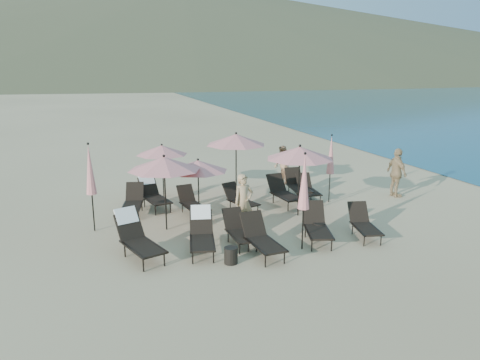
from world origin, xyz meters
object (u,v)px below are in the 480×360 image
object	(u,v)px
lounger_6	(133,201)
side_table_0	(231,255)
beachgoer_c	(397,173)
lounger_10	(283,192)
umbrella_open_0	(164,164)
lounger_5	(364,223)
umbrella_open_2	(300,153)
lounger_3	(261,238)
umbrella_open_1	(198,166)
umbrella_open_3	(162,150)
lounger_8	(191,202)
side_table_1	(319,230)
lounger_7	(153,193)
lounger_12	(298,184)
umbrella_closed_1	(331,155)
umbrella_closed_0	(304,183)
lounger_11	(308,188)
lounger_1	(202,232)
umbrella_closed_2	(90,170)
lounger_0	(137,236)
umbrella_open_4	(236,140)
beachgoer_b	(282,165)
lounger_9	(240,199)
lounger_2	(239,230)
beachgoer_a	(244,202)
lounger_4	(316,225)

from	to	relation	value
lounger_6	side_table_0	distance (m)	5.43
beachgoer_c	lounger_10	bearing A→B (deg)	85.28
lounger_10	umbrella_open_0	size ratio (longest dim) A/B	0.76
lounger_5	umbrella_open_2	bearing A→B (deg)	124.21
beachgoer_c	lounger_3	bearing A→B (deg)	118.56
umbrella_open_1	umbrella_open_3	bearing A→B (deg)	101.68
lounger_3	umbrella_open_1	size ratio (longest dim) A/B	0.85
lounger_8	umbrella_open_0	size ratio (longest dim) A/B	0.67
side_table_0	side_table_1	size ratio (longest dim) A/B	1.02
lounger_7	umbrella_open_0	xyz separation A→B (m)	(0.05, -2.49, 1.58)
lounger_7	lounger_12	bearing A→B (deg)	-15.53
lounger_12	umbrella_closed_1	size ratio (longest dim) A/B	0.70
umbrella_open_2	umbrella_open_1	bearing A→B (deg)	170.42
umbrella_closed_0	umbrella_closed_1	bearing A→B (deg)	52.28
lounger_11	side_table_0	world-z (taller)	lounger_11
lounger_1	lounger_6	size ratio (longest dim) A/B	1.07
umbrella_open_1	umbrella_closed_2	bearing A→B (deg)	178.93
lounger_0	umbrella_open_4	distance (m)	6.80
umbrella_closed_2	beachgoer_b	world-z (taller)	umbrella_closed_2
lounger_9	umbrella_closed_1	world-z (taller)	umbrella_closed_1
lounger_6	lounger_2	bearing A→B (deg)	-42.85
lounger_6	lounger_8	xyz separation A→B (m)	(1.89, -0.63, -0.03)
lounger_12	umbrella_open_4	xyz separation A→B (m)	(-2.25, 0.87, 1.75)
umbrella_open_1	umbrella_closed_2	distance (m)	3.32
umbrella_open_0	umbrella_closed_2	bearing A→B (deg)	164.41
lounger_8	umbrella_closed_2	size ratio (longest dim) A/B	0.57
lounger_2	umbrella_open_1	size ratio (longest dim) A/B	0.75
umbrella_open_0	beachgoer_b	bearing A→B (deg)	35.87
lounger_11	umbrella_closed_1	distance (m)	1.64
lounger_1	umbrella_open_3	xyz separation A→B (m)	(-0.12, 5.65, 1.33)
umbrella_open_1	umbrella_open_2	world-z (taller)	umbrella_open_2
beachgoer_b	beachgoer_a	bearing A→B (deg)	-34.58
umbrella_open_0	umbrella_open_3	size ratio (longest dim) A/B	1.14
side_table_0	lounger_12	bearing A→B (deg)	50.27
lounger_9	umbrella_closed_2	bearing A→B (deg)	167.86
lounger_7	umbrella_open_2	bearing A→B (deg)	-41.56
lounger_6	lounger_7	world-z (taller)	lounger_7
lounger_9	beachgoer_b	distance (m)	4.15
lounger_2	umbrella_closed_2	size ratio (longest dim) A/B	0.57
lounger_7	lounger_11	distance (m)	5.85
lounger_1	umbrella_open_2	world-z (taller)	umbrella_open_2
umbrella_open_2	lounger_2	bearing A→B (deg)	-146.19
lounger_9	beachgoer_a	size ratio (longest dim) A/B	0.92
lounger_4	beachgoer_b	size ratio (longest dim) A/B	1.13
umbrella_open_2	umbrella_open_0	bearing A→B (deg)	179.67
lounger_11	umbrella_open_4	world-z (taller)	umbrella_open_4
lounger_6	umbrella_open_2	world-z (taller)	umbrella_open_2
lounger_0	lounger_9	xyz separation A→B (m)	(3.91, 3.05, -0.16)
umbrella_open_3	umbrella_closed_2	size ratio (longest dim) A/B	0.76
lounger_9	umbrella_open_3	world-z (taller)	umbrella_open_3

